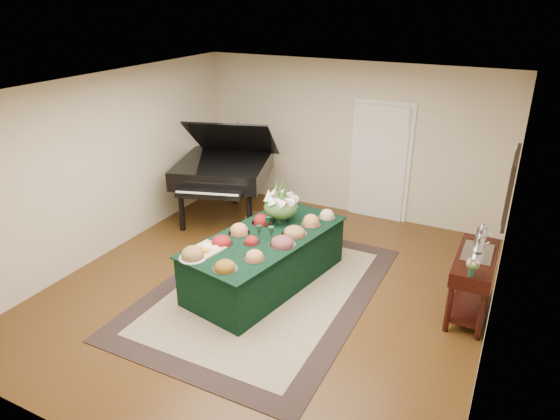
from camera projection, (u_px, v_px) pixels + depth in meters
The scene contains 14 objects.
ground at pixel (270, 288), 6.85m from camera, with size 6.00×6.00×0.00m, color black.
area_rug at pixel (264, 290), 6.78m from camera, with size 2.73×3.82×0.01m.
kitchen_doorway at pixel (380, 163), 8.62m from camera, with size 1.05×0.07×2.10m.
buffet_table at pixel (266, 259), 6.83m from camera, with size 1.55×2.54×0.73m.
food_platters at pixel (263, 233), 6.66m from camera, with size 1.33×2.31×0.14m.
cutting_board at pixel (208, 247), 6.32m from camera, with size 0.43×0.43×0.10m.
green_goblets at pixel (266, 229), 6.68m from camera, with size 0.27×0.38×0.18m.
floral_centerpiece at pixel (281, 203), 6.97m from camera, with size 0.49×0.49×0.49m.
grand_piano at pixel (224, 169), 8.63m from camera, with size 1.91×2.11×1.83m.
wicker_basket at pixel (257, 223), 8.48m from camera, with size 0.39×0.39×0.25m, color olive.
mahogany_sideboard at pixel (474, 269), 6.06m from camera, with size 0.45×1.17×0.83m.
tea_service at pixel (480, 241), 6.07m from camera, with size 0.34×0.58×0.30m.
pink_bouquet at pixel (473, 265), 5.50m from camera, with size 0.16×0.16×0.21m.
wall_painting at pixel (511, 186), 5.52m from camera, with size 0.05×0.95×0.75m.
Camera 1 is at (2.75, -5.16, 3.72)m, focal length 32.00 mm.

